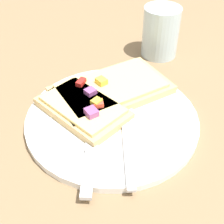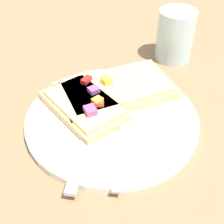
% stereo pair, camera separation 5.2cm
% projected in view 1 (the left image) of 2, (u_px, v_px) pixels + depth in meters
% --- Properties ---
extents(ground_plane, '(4.00, 4.00, 0.00)m').
position_uv_depth(ground_plane, '(112.00, 122.00, 0.54)').
color(ground_plane, '#7F6647').
extents(plate, '(0.29, 0.29, 0.01)m').
position_uv_depth(plate, '(112.00, 119.00, 0.53)').
color(plate, white).
rests_on(plate, ground).
extents(fork, '(0.07, 0.21, 0.01)m').
position_uv_depth(fork, '(126.00, 128.00, 0.50)').
color(fork, silver).
rests_on(fork, plate).
extents(knife, '(0.08, 0.21, 0.01)m').
position_uv_depth(knife, '(91.00, 147.00, 0.47)').
color(knife, silver).
rests_on(knife, plate).
extents(pizza_slice_main, '(0.23, 0.17, 0.03)m').
position_uv_depth(pizza_slice_main, '(111.00, 89.00, 0.57)').
color(pizza_slice_main, tan).
rests_on(pizza_slice_main, plate).
extents(pizza_slice_corner, '(0.16, 0.18, 0.03)m').
position_uv_depth(pizza_slice_corner, '(83.00, 108.00, 0.53)').
color(pizza_slice_corner, tan).
rests_on(pizza_slice_corner, plate).
extents(crumb_scatter, '(0.06, 0.12, 0.01)m').
position_uv_depth(crumb_scatter, '(96.00, 107.00, 0.54)').
color(crumb_scatter, tan).
rests_on(crumb_scatter, plate).
extents(drinking_glass, '(0.08, 0.08, 0.11)m').
position_uv_depth(drinking_glass, '(161.00, 32.00, 0.67)').
color(drinking_glass, silver).
rests_on(drinking_glass, ground).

